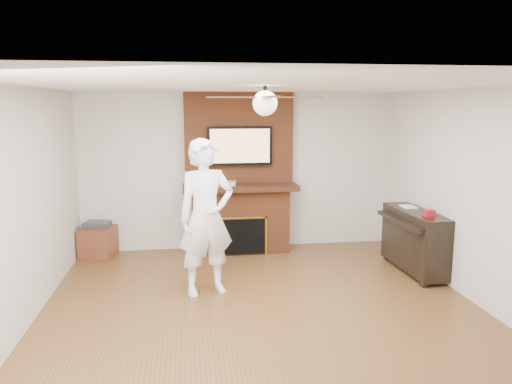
{
  "coord_description": "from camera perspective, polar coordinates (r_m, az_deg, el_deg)",
  "views": [
    {
      "loc": [
        -0.81,
        -5.17,
        2.3
      ],
      "look_at": [
        0.03,
        0.9,
        1.23
      ],
      "focal_mm": 35.0,
      "sensor_mm": 36.0,
      "label": 1
    }
  ],
  "objects": [
    {
      "name": "side_table",
      "position": [
        8.04,
        -17.62,
        -5.32
      ],
      "size": [
        0.57,
        0.57,
        0.55
      ],
      "rotation": [
        0.0,
        0.0,
        -0.21
      ],
      "color": "#5F2C1B",
      "rests_on": "ground"
    },
    {
      "name": "candle_cream",
      "position": [
        7.92,
        -0.37,
        -6.59
      ],
      "size": [
        0.07,
        0.07,
        0.1
      ],
      "primitive_type": "cylinder",
      "color": "beige",
      "rests_on": "ground"
    },
    {
      "name": "person",
      "position": [
        6.09,
        -5.72,
        -2.9
      ],
      "size": [
        0.81,
        0.65,
        1.91
      ],
      "primitive_type": "imported",
      "rotation": [
        0.0,
        0.0,
        0.29
      ],
      "color": "white",
      "rests_on": "ground"
    },
    {
      "name": "ceiling_fan",
      "position": [
        5.23,
        1.04,
        10.23
      ],
      "size": [
        1.21,
        1.21,
        0.31
      ],
      "color": "black",
      "rests_on": "room_shell"
    },
    {
      "name": "candle_blue",
      "position": [
        7.89,
        0.37,
        -6.78
      ],
      "size": [
        0.06,
        0.06,
        0.07
      ],
      "primitive_type": "cylinder",
      "color": "#2F428F",
      "rests_on": "ground"
    },
    {
      "name": "fireplace",
      "position": [
        7.87,
        -1.87,
        0.35
      ],
      "size": [
        1.78,
        0.64,
        2.5
      ],
      "color": "brown",
      "rests_on": "ground"
    },
    {
      "name": "piano",
      "position": [
        7.29,
        17.66,
        -5.18
      ],
      "size": [
        0.53,
        1.34,
        0.96
      ],
      "rotation": [
        0.0,
        0.0,
        0.04
      ],
      "color": "black",
      "rests_on": "ground"
    },
    {
      "name": "cable_box",
      "position": [
        7.73,
        -3.77,
        1.01
      ],
      "size": [
        0.42,
        0.29,
        0.06
      ],
      "primitive_type": "cube",
      "rotation": [
        0.0,
        0.0,
        -0.19
      ],
      "color": "silver",
      "rests_on": "fireplace"
    },
    {
      "name": "tv",
      "position": [
        7.74,
        -1.87,
        5.3
      ],
      "size": [
        1.0,
        0.08,
        0.6
      ],
      "color": "black",
      "rests_on": "fireplace"
    },
    {
      "name": "room_shell",
      "position": [
        5.34,
        1.0,
        -1.45
      ],
      "size": [
        5.36,
        5.86,
        2.86
      ],
      "color": "#553519",
      "rests_on": "ground"
    },
    {
      "name": "candle_green",
      "position": [
        7.86,
        -2.18,
        -6.76
      ],
      "size": [
        0.06,
        0.06,
        0.09
      ],
      "primitive_type": "cylinder",
      "color": "#438334",
      "rests_on": "ground"
    }
  ]
}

